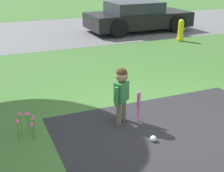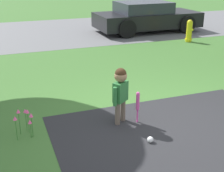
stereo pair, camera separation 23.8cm
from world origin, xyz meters
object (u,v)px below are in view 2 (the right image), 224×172
object	(u,v)px
sports_ball	(150,140)
child	(121,88)
baseball_bat	(138,103)
fire_hydrant	(189,31)
parked_car	(146,17)

from	to	relation	value
sports_ball	child	bearing A→B (deg)	103.60
baseball_bat	fire_hydrant	size ratio (longest dim) A/B	0.72
baseball_bat	fire_hydrant	xyz separation A→B (m)	(4.20, 4.89, 0.02)
child	baseball_bat	distance (m)	0.39
baseball_bat	fire_hydrant	world-z (taller)	fire_hydrant
fire_hydrant	parked_car	bearing A→B (deg)	104.43
child	sports_ball	distance (m)	0.97
sports_ball	parked_car	distance (m)	8.63
child	sports_ball	bearing A→B (deg)	-112.30
baseball_bat	parked_car	size ratio (longest dim) A/B	0.13
child	parked_car	size ratio (longest dim) A/B	0.23
child	baseball_bat	size ratio (longest dim) A/B	1.74
fire_hydrant	child	bearing A→B (deg)	-133.02
baseball_bat	fire_hydrant	distance (m)	6.45
sports_ball	fire_hydrant	world-z (taller)	fire_hydrant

